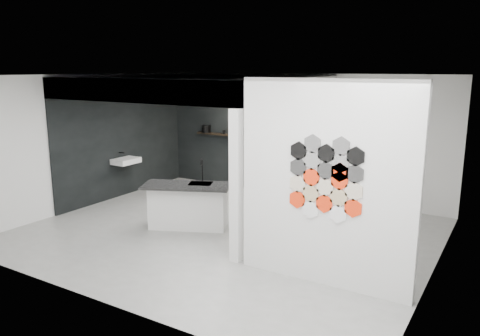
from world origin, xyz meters
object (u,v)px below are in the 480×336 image
object	(u,v)px
wall_basin	(126,161)
stockpot	(206,129)
glass_vase	(301,137)
bottle_dark	(243,132)
partition_panel	(326,185)
utensil_cup	(224,132)
glass_bowl	(300,138)
kettle	(281,135)
kitchen_island	(188,205)

from	to	relation	value
wall_basin	stockpot	distance (m)	2.28
glass_vase	bottle_dark	bearing A→B (deg)	180.00
partition_panel	utensil_cup	distance (m)	5.67
bottle_dark	glass_bowl	bearing A→B (deg)	0.00
wall_basin	glass_vase	xyz separation A→B (m)	(3.39, 2.07, 0.54)
wall_basin	kettle	world-z (taller)	kettle
kitchen_island	stockpot	distance (m)	3.60
partition_panel	kettle	distance (m)	4.64
kitchen_island	stockpot	xyz separation A→B (m)	(-1.70, 3.01, 0.98)
partition_panel	glass_vase	size ratio (longest dim) A/B	19.45
glass_bowl	bottle_dark	bearing A→B (deg)	180.00
glass_vase	bottle_dark	size ratio (longest dim) A/B	0.80
kettle	wall_basin	bearing A→B (deg)	-122.69
kitchen_island	bottle_dark	distance (m)	3.23
wall_basin	kitchen_island	xyz separation A→B (m)	(2.48, -0.95, -0.42)
kettle	bottle_dark	xyz separation A→B (m)	(-1.02, 0.00, 0.01)
utensil_cup	glass_bowl	bearing A→B (deg)	0.00
stockpot	glass_bowl	distance (m)	2.59
bottle_dark	kettle	bearing A→B (deg)	0.00
glass_bowl	partition_panel	bearing A→B (deg)	-61.55
stockpot	kettle	xyz separation A→B (m)	(2.11, 0.00, -0.01)
partition_panel	bottle_dark	world-z (taller)	partition_panel
kettle	glass_bowl	bearing A→B (deg)	21.78
stockpot	glass_vase	distance (m)	2.61
stockpot	utensil_cup	distance (m)	0.54
kitchen_island	glass_vase	xyz separation A→B (m)	(0.91, 3.01, 0.96)
wall_basin	stockpot	xyz separation A→B (m)	(0.79, 2.07, 0.56)
bottle_dark	kitchen_island	bearing A→B (deg)	-78.44
kettle	bottle_dark	distance (m)	1.02
wall_basin	stockpot	bearing A→B (deg)	69.19
kitchen_island	utensil_cup	world-z (taller)	utensil_cup
stockpot	bottle_dark	bearing A→B (deg)	0.00
stockpot	glass_vase	bearing A→B (deg)	0.00
kitchen_island	glass_vase	distance (m)	3.29
stockpot	kettle	world-z (taller)	stockpot
stockpot	glass_vase	xyz separation A→B (m)	(2.60, 0.00, -0.02)
kitchen_island	bottle_dark	xyz separation A→B (m)	(-0.62, 3.01, 0.98)
kitchen_island	glass_vase	bearing A→B (deg)	48.74
glass_vase	utensil_cup	bearing A→B (deg)	180.00
kettle	utensil_cup	distance (m)	1.57
stockpot	bottle_dark	distance (m)	1.08
stockpot	kettle	size ratio (longest dim) A/B	1.11
partition_panel	bottle_dark	size ratio (longest dim) A/B	15.51
partition_panel	kitchen_island	distance (m)	3.25
wall_basin	bottle_dark	distance (m)	2.84
kitchen_island	stockpot	size ratio (longest dim) A/B	7.81
wall_basin	kitchen_island	distance (m)	2.69
kettle	glass_vase	distance (m)	0.50
stockpot	bottle_dark	xyz separation A→B (m)	(1.08, 0.00, -0.00)
wall_basin	partition_panel	bearing A→B (deg)	-18.23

